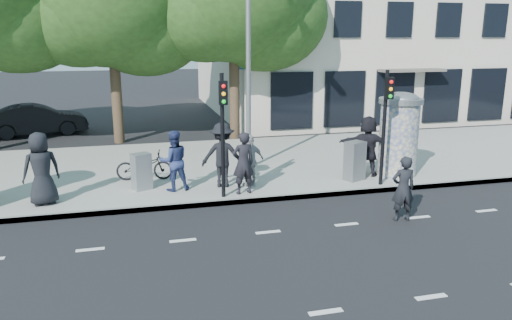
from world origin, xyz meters
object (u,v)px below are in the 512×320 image
object	(u,v)px
ped_b	(243,163)
cabinet_right	(355,161)
street_lamp	(249,26)
cabinet_left	(141,172)
ped_c	(174,161)
ped_f	(368,146)
ad_column_right	(399,132)
traffic_pole_near	(223,123)
ped_e	(250,161)
bicycle	(144,166)
car_mid	(37,120)
ped_a	(41,169)
traffic_pole_far	(386,116)
ped_d	(222,155)
man_road	(403,189)

from	to	relation	value
ped_b	cabinet_right	bearing A→B (deg)	178.52
street_lamp	cabinet_left	size ratio (longest dim) A/B	7.49
ped_c	ped_f	bearing A→B (deg)	173.29
ped_f	ad_column_right	bearing A→B (deg)	-164.90
traffic_pole_near	ped_e	size ratio (longest dim) A/B	2.19
bicycle	cabinet_right	distance (m)	6.49
ped_b	car_mid	xyz separation A→B (m)	(-7.17, 11.39, -0.32)
ped_a	car_mid	distance (m)	11.15
bicycle	car_mid	world-z (taller)	car_mid
ped_a	ped_e	world-z (taller)	ped_a
traffic_pole_near	traffic_pole_far	world-z (taller)	same
ped_f	cabinet_left	size ratio (longest dim) A/B	1.81
ped_d	ped_a	bearing A→B (deg)	17.56
ad_column_right	ped_e	world-z (taller)	ad_column_right
traffic_pole_far	cabinet_left	world-z (taller)	traffic_pole_far
street_lamp	ped_a	distance (m)	7.48
ad_column_right	ped_e	size ratio (longest dim) A/B	1.71
ped_c	bicycle	distance (m)	1.59
traffic_pole_far	man_road	distance (m)	2.91
ped_f	bicycle	distance (m)	7.01
cabinet_left	car_mid	size ratio (longest dim) A/B	0.25
ad_column_right	bicycle	bearing A→B (deg)	169.97
ped_a	ped_e	distance (m)	5.70
ped_d	ped_e	bearing A→B (deg)	179.01
ped_e	man_road	world-z (taller)	ped_e
ped_f	car_mid	size ratio (longest dim) A/B	0.45
traffic_pole_far	ped_e	bearing A→B (deg)	167.62
traffic_pole_near	ped_c	xyz separation A→B (m)	(-1.26, 1.00, -1.20)
ped_a	ped_b	xyz separation A→B (m)	(5.33, -0.40, -0.09)
cabinet_left	cabinet_right	bearing A→B (deg)	-30.31
ad_column_right	ped_a	world-z (taller)	ad_column_right
ped_e	bicycle	world-z (taller)	ped_e
ped_c	cabinet_right	distance (m)	5.50
street_lamp	ped_d	xyz separation A→B (m)	(-1.24, -1.81, -3.69)
bicycle	ad_column_right	bearing A→B (deg)	-92.21
bicycle	cabinet_left	distance (m)	1.00
ad_column_right	ped_f	distance (m)	1.08
ped_d	cabinet_left	distance (m)	2.39
ped_b	cabinet_right	world-z (taller)	ped_b
traffic_pole_far	bicycle	distance (m)	7.42
ped_b	street_lamp	bearing A→B (deg)	-115.83
traffic_pole_near	traffic_pole_far	distance (m)	4.80
ped_b	ad_column_right	bearing A→B (deg)	178.72
traffic_pole_far	ped_a	world-z (taller)	traffic_pole_far
ped_c	man_road	distance (m)	6.33
cabinet_right	car_mid	size ratio (longest dim) A/B	0.28
street_lamp	ped_d	distance (m)	4.29
traffic_pole_far	ped_e	distance (m)	4.14
ped_d	traffic_pole_far	bearing A→B (deg)	179.99
cabinet_right	ped_d	bearing A→B (deg)	151.94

